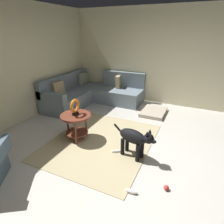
% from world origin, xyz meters
% --- Properties ---
extents(ground_plane, '(6.00, 6.00, 0.10)m').
position_xyz_m(ground_plane, '(0.00, 0.00, -0.05)').
color(ground_plane, beige).
extents(wall_back, '(6.00, 0.12, 2.70)m').
position_xyz_m(wall_back, '(0.00, 2.94, 1.35)').
color(wall_back, beige).
rests_on(wall_back, ground_plane).
extents(wall_right, '(0.12, 6.00, 2.70)m').
position_xyz_m(wall_right, '(2.94, 0.00, 1.35)').
color(wall_right, beige).
rests_on(wall_right, ground_plane).
extents(area_rug, '(2.30, 1.90, 0.01)m').
position_xyz_m(area_rug, '(0.15, 0.70, 0.01)').
color(area_rug, tan).
rests_on(area_rug, ground_plane).
extents(sectional_couch, '(2.20, 2.25, 0.88)m').
position_xyz_m(sectional_couch, '(1.99, 2.01, 0.29)').
color(sectional_couch, slate).
rests_on(sectional_couch, ground_plane).
extents(side_table, '(0.60, 0.60, 0.54)m').
position_xyz_m(side_table, '(0.04, 1.20, 0.42)').
color(side_table, brown).
rests_on(side_table, ground_plane).
extents(torus_sculpture, '(0.28, 0.08, 0.33)m').
position_xyz_m(torus_sculpture, '(0.04, 1.20, 0.71)').
color(torus_sculpture, black).
rests_on(torus_sculpture, side_table).
extents(dog_bed_mat, '(0.80, 0.60, 0.09)m').
position_xyz_m(dog_bed_mat, '(1.98, 0.08, 0.04)').
color(dog_bed_mat, '#B2A38E').
rests_on(dog_bed_mat, ground_plane).
extents(dog, '(0.34, 0.83, 0.63)m').
position_xyz_m(dog, '(-0.05, -0.06, 0.38)').
color(dog, black).
rests_on(dog, ground_plane).
extents(dog_toy_ball, '(0.07, 0.07, 0.07)m').
position_xyz_m(dog_toy_ball, '(-0.58, -0.72, 0.04)').
color(dog_toy_ball, red).
rests_on(dog_toy_ball, ground_plane).
extents(dog_toy_rope, '(0.12, 0.15, 0.05)m').
position_xyz_m(dog_toy_rope, '(-0.06, 0.28, 0.03)').
color(dog_toy_rope, silver).
rests_on(dog_toy_rope, ground_plane).
extents(dog_toy_bone, '(0.07, 0.18, 0.06)m').
position_xyz_m(dog_toy_bone, '(-0.84, -0.29, 0.03)').
color(dog_toy_bone, silver).
rests_on(dog_toy_bone, ground_plane).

